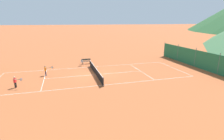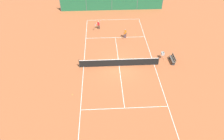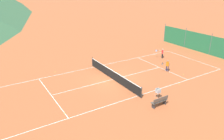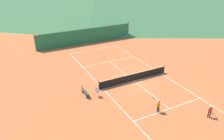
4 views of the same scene
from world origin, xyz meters
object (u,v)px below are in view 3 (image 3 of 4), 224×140
tennis_net (113,75)px  courtside_bench (160,101)px  player_far_baseline (162,53)px  ball_hopper (158,91)px  tennis_ball_alley_right (179,84)px  tennis_ball_service_box (55,72)px  tennis_ball_mid_court (64,113)px  tennis_ball_by_net_right (184,74)px  player_far_service (167,65)px

tennis_net → courtside_bench: 6.36m
player_far_baseline → ball_hopper: (-7.63, 7.82, -0.08)m
tennis_net → ball_hopper: bearing=-167.4°
tennis_ball_alley_right → courtside_bench: courtside_bench is taller
player_far_baseline → ball_hopper: bearing=134.3°
tennis_ball_service_box → tennis_ball_alley_right: size_ratio=1.00×
tennis_ball_mid_court → tennis_ball_alley_right: 11.34m
tennis_ball_alley_right → ball_hopper: (-0.92, 3.68, 0.62)m
tennis_ball_mid_court → courtside_bench: (-3.00, -6.82, 0.42)m
tennis_net → tennis_ball_by_net_right: size_ratio=139.09×
courtside_bench → player_far_baseline: bearing=-44.8°
tennis_ball_by_net_right → tennis_net: bearing=67.6°
tennis_net → tennis_ball_mid_court: (-3.35, 6.43, -0.47)m
tennis_ball_by_net_right → ball_hopper: bearing=111.7°
tennis_ball_mid_court → tennis_ball_service_box: size_ratio=1.00×
player_far_baseline → tennis_ball_by_net_right: 5.62m
tennis_net → tennis_ball_alley_right: bearing=-132.0°
tennis_ball_mid_court → tennis_ball_by_net_right: bearing=-88.3°
player_far_baseline → courtside_bench: bearing=135.2°
tennis_net → ball_hopper: (-5.30, -1.18, 0.16)m
player_far_service → tennis_ball_by_net_right: size_ratio=19.97×
tennis_ball_service_box → courtside_bench: bearing=-157.1°
ball_hopper → courtside_bench: bearing=143.0°
tennis_ball_service_box → ball_hopper: ball_hopper is taller
courtside_bench → tennis_ball_mid_court: bearing=66.3°
tennis_ball_by_net_right → ball_hopper: 6.43m
player_far_baseline → courtside_bench: size_ratio=0.84×
tennis_ball_mid_court → tennis_ball_service_box: (8.35, -2.03, 0.00)m
tennis_ball_by_net_right → tennis_ball_mid_court: size_ratio=1.00×
player_far_baseline → tennis_ball_alley_right: 7.91m
tennis_ball_service_box → player_far_baseline: bearing=-101.3°
tennis_ball_by_net_right → tennis_ball_mid_court: 13.57m
tennis_ball_alley_right → ball_hopper: bearing=104.1°
tennis_net → tennis_ball_by_net_right: (-2.93, -7.13, -0.47)m
player_far_baseline → tennis_ball_service_box: player_far_baseline is taller
player_far_service → tennis_ball_service_box: (6.32, 10.65, -0.73)m
tennis_ball_alley_right → tennis_ball_mid_court: bearing=84.8°
ball_hopper → tennis_ball_service_box: bearing=28.4°
tennis_ball_by_net_right → tennis_ball_mid_court: bearing=91.7°
tennis_ball_by_net_right → tennis_ball_alley_right: size_ratio=1.00×
tennis_ball_by_net_right → ball_hopper: (-2.37, 5.95, 0.62)m
tennis_ball_by_net_right → tennis_ball_alley_right: bearing=122.5°
courtside_bench → tennis_ball_by_net_right: bearing=-63.1°
player_far_service → ball_hopper: 6.45m
player_far_service → tennis_ball_mid_court: player_far_service is taller
tennis_ball_mid_court → tennis_ball_alley_right: (-1.03, -11.29, 0.00)m
tennis_ball_service_box → courtside_bench: (-11.35, -4.79, 0.42)m
player_far_baseline → tennis_ball_mid_court: size_ratio=19.04×
ball_hopper → courtside_bench: ball_hopper is taller
courtside_bench → tennis_net: bearing=3.6°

